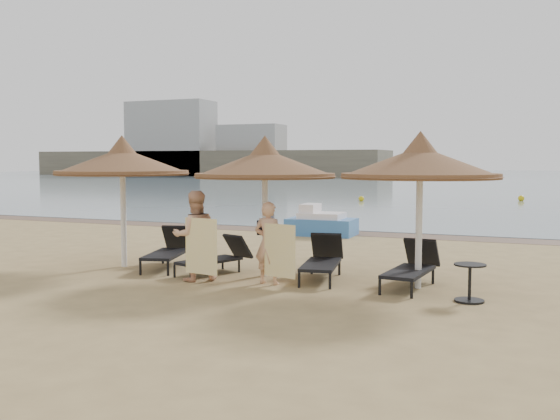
% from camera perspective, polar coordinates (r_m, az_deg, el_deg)
% --- Properties ---
extents(ground, '(160.00, 160.00, 0.00)m').
position_cam_1_polar(ground, '(13.11, -1.82, -6.71)').
color(ground, '#A58954').
rests_on(ground, ground).
extents(sea, '(200.00, 140.00, 0.03)m').
position_cam_1_polar(sea, '(91.92, 19.07, 2.76)').
color(sea, slate).
rests_on(sea, ground).
extents(wet_sand_strip, '(200.00, 1.60, 0.01)m').
position_cam_1_polar(wet_sand_strip, '(21.93, 8.29, -2.17)').
color(wet_sand_strip, brown).
rests_on(wet_sand_strip, ground).
extents(far_shore, '(150.00, 54.80, 12.00)m').
position_cam_1_polar(far_shore, '(94.56, 3.62, 4.80)').
color(far_shore, '#6A624D').
rests_on(far_shore, ground).
extents(palapa_left, '(3.19, 3.19, 3.16)m').
position_cam_1_polar(palapa_left, '(15.39, -14.22, 4.26)').
color(palapa_left, white).
rests_on(palapa_left, ground).
extents(palapa_center, '(3.14, 3.14, 3.11)m').
position_cam_1_polar(palapa_center, '(13.72, -1.39, 4.20)').
color(palapa_center, white).
rests_on(palapa_center, ground).
extents(palapa_right, '(3.17, 3.17, 3.15)m').
position_cam_1_polar(palapa_right, '(12.67, 12.68, 4.19)').
color(palapa_right, white).
rests_on(palapa_right, ground).
extents(lounger_far_left, '(1.22, 2.23, 0.95)m').
position_cam_1_polar(lounger_far_left, '(15.25, -10.06, -3.56)').
color(lounger_far_left, black).
rests_on(lounger_far_left, ground).
extents(lounger_near_left, '(1.24, 1.97, 0.84)m').
position_cam_1_polar(lounger_near_left, '(14.29, -5.71, -4.26)').
color(lounger_near_left, black).
rests_on(lounger_near_left, ground).
extents(lounger_near_right, '(1.04, 2.17, 0.93)m').
position_cam_1_polar(lounger_near_right, '(13.63, 3.92, -4.50)').
color(lounger_near_right, black).
rests_on(lounger_near_right, ground).
extents(lounger_far_right, '(0.89, 2.12, 0.92)m').
position_cam_1_polar(lounger_far_right, '(13.01, 12.02, -5.04)').
color(lounger_far_right, black).
rests_on(lounger_far_right, ground).
extents(side_table, '(0.57, 0.57, 0.69)m').
position_cam_1_polar(side_table, '(11.89, 16.95, -6.49)').
color(side_table, black).
rests_on(side_table, ground).
extents(person_left, '(1.22, 1.16, 2.23)m').
position_cam_1_polar(person_left, '(13.35, -7.81, -1.70)').
color(person_left, '#E0A47B').
rests_on(person_left, ground).
extents(person_right, '(0.93, 0.61, 1.99)m').
position_cam_1_polar(person_right, '(12.89, -1.05, -2.42)').
color(person_right, '#E0A47B').
rests_on(person_right, ground).
extents(towel_left, '(0.82, 0.16, 1.16)m').
position_cam_1_polar(towel_left, '(12.92, -7.23, -3.32)').
color(towel_left, yellow).
rests_on(towel_left, ground).
extents(towel_right, '(0.76, 0.20, 1.08)m').
position_cam_1_polar(towel_right, '(12.56, -0.03, -3.75)').
color(towel_right, yellow).
rests_on(towel_right, ground).
extents(bag_patterned, '(0.30, 0.19, 0.36)m').
position_cam_1_polar(bag_patterned, '(13.95, -1.08, -1.11)').
color(bag_patterned, silver).
rests_on(bag_patterned, ground).
extents(bag_dark, '(0.24, 0.15, 0.32)m').
position_cam_1_polar(bag_dark, '(13.65, -1.65, -1.63)').
color(bag_dark, black).
rests_on(bag_dark, ground).
extents(pedal_boat, '(2.30, 1.38, 1.06)m').
position_cam_1_polar(pedal_boat, '(21.41, 3.76, -1.24)').
color(pedal_boat, '#3873BE').
rests_on(pedal_boat, ground).
extents(buoy_left, '(0.34, 0.34, 0.34)m').
position_cam_1_polar(buoy_left, '(38.87, 7.45, 1.02)').
color(buoy_left, '#DEBD0C').
rests_on(buoy_left, ground).
extents(buoy_mid, '(0.38, 0.38, 0.38)m').
position_cam_1_polar(buoy_mid, '(41.48, 21.19, 1.00)').
color(buoy_mid, '#DEBD0C').
rests_on(buoy_mid, ground).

